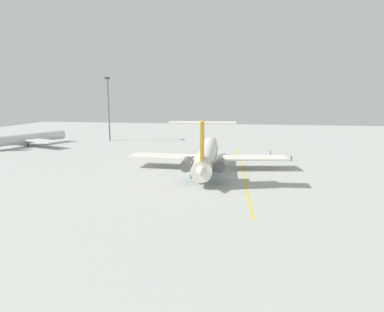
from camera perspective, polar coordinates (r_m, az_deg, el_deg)
ground at (r=90.06m, az=5.54°, el=-2.15°), size 286.26×286.26×0.00m
main_jetliner at (r=88.02m, az=2.48°, el=0.11°), size 47.62×42.24×13.87m
airliner_mid_left at (r=144.92m, az=-25.50°, el=2.73°), size 32.29×32.49×10.02m
ground_crew_near_nose at (r=111.47m, az=12.97°, el=0.58°), size 0.34×0.34×1.76m
ground_crew_near_tail at (r=103.94m, az=16.28°, el=-0.28°), size 0.26×0.42×1.65m
safety_cone_nose at (r=114.14m, az=13.39°, el=0.36°), size 0.40×0.40×0.55m
taxiway_centreline at (r=89.49m, az=8.45°, el=-2.29°), size 73.06×4.87×0.01m
light_mast at (r=149.16m, az=-13.78°, el=8.05°), size 4.00×0.70×26.54m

